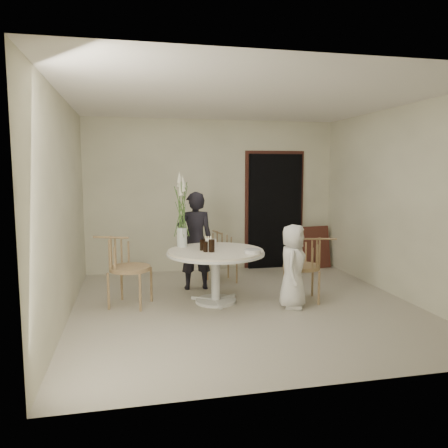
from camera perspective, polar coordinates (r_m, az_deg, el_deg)
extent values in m
plane|color=#BAAF9F|center=(5.95, 2.76, -10.64)|extent=(4.50, 4.50, 0.00)
plane|color=white|center=(5.74, 2.92, 15.98)|extent=(4.50, 4.50, 0.00)
plane|color=#EEE9C7|center=(7.88, -1.42, 3.71)|extent=(4.50, 0.00, 4.50)
plane|color=#EEE9C7|center=(3.58, 12.23, -0.45)|extent=(4.50, 0.00, 4.50)
plane|color=#EEE9C7|center=(5.55, -20.23, 1.88)|extent=(0.00, 4.50, 4.50)
plane|color=#EEE9C7|center=(6.64, 21.97, 2.58)|extent=(0.00, 4.50, 4.50)
cube|color=black|center=(8.14, 6.65, 1.65)|extent=(1.00, 0.10, 2.10)
cube|color=#52241C|center=(8.17, 6.57, 2.10)|extent=(1.12, 0.03, 2.22)
cylinder|color=silver|center=(6.10, -1.08, -9.99)|extent=(0.56, 0.56, 0.04)
cylinder|color=silver|center=(6.01, -1.09, -7.03)|extent=(0.12, 0.12, 0.65)
cylinder|color=silver|center=(5.94, -1.10, -3.85)|extent=(1.33, 1.33, 0.03)
cylinder|color=white|center=(5.94, -1.10, -3.61)|extent=(1.30, 1.30, 0.04)
cube|color=#52241C|center=(8.27, 11.86, -3.00)|extent=(0.61, 0.26, 0.78)
cylinder|color=tan|center=(6.91, -1.16, -6.34)|extent=(0.03, 0.03, 0.42)
cylinder|color=tan|center=(7.04, 1.68, -6.09)|extent=(0.03, 0.03, 0.42)
cylinder|color=tan|center=(7.25, -2.16, -5.71)|extent=(0.03, 0.03, 0.42)
cylinder|color=tan|center=(7.37, 0.57, -5.49)|extent=(0.03, 0.03, 0.42)
cylinder|color=tan|center=(7.09, -0.27, -4.12)|extent=(0.46, 0.46, 0.05)
cylinder|color=tan|center=(6.38, 7.86, -7.34)|extent=(0.03, 0.03, 0.46)
cylinder|color=tan|center=(5.99, 8.45, -8.30)|extent=(0.03, 0.03, 0.46)
cylinder|color=tan|center=(6.45, 11.48, -7.25)|extent=(0.03, 0.03, 0.46)
cylinder|color=tan|center=(6.07, 12.29, -8.19)|extent=(0.03, 0.03, 0.46)
cylinder|color=tan|center=(6.16, 10.07, -5.51)|extent=(0.51, 0.51, 0.05)
cylinder|color=tan|center=(5.76, -10.89, -8.83)|extent=(0.03, 0.03, 0.49)
cylinder|color=tan|center=(6.16, -9.48, -7.77)|extent=(0.03, 0.03, 0.49)
cylinder|color=tan|center=(5.92, -14.86, -8.50)|extent=(0.03, 0.03, 0.49)
cylinder|color=tan|center=(6.31, -13.23, -7.51)|extent=(0.03, 0.03, 0.49)
cylinder|color=tan|center=(5.97, -12.18, -5.69)|extent=(0.54, 0.54, 0.05)
imported|color=black|center=(6.63, -3.80, -2.19)|extent=(0.55, 0.37, 1.49)
imported|color=white|center=(5.82, 8.98, -5.48)|extent=(0.57, 0.64, 1.11)
cylinder|color=white|center=(6.13, -2.03, -2.56)|extent=(0.23, 0.23, 0.11)
cylinder|color=beige|center=(6.12, -2.03, -1.83)|extent=(0.01, 0.01, 0.05)
cylinder|color=beige|center=(6.15, -1.74, -1.78)|extent=(0.01, 0.01, 0.05)
cylinder|color=beige|center=(6.13, -2.39, -1.82)|extent=(0.01, 0.01, 0.05)
cylinder|color=beige|center=(6.09, -1.80, -1.88)|extent=(0.01, 0.01, 0.05)
cylinder|color=beige|center=(6.09, -2.24, -1.88)|extent=(0.01, 0.01, 0.05)
cylinder|color=black|center=(5.80, -2.43, -3.00)|extent=(0.08, 0.08, 0.13)
cylinder|color=black|center=(5.78, -1.62, -2.86)|extent=(0.09, 0.09, 0.17)
cylinder|color=black|center=(5.91, -2.84, -2.74)|extent=(0.07, 0.07, 0.15)
cylinder|color=black|center=(6.00, -2.76, -2.62)|extent=(0.09, 0.09, 0.14)
cylinder|color=white|center=(5.70, 3.74, -3.59)|extent=(0.27, 0.27, 0.05)
cylinder|color=silver|center=(6.20, -5.50, -1.74)|extent=(0.14, 0.14, 0.27)
cylinder|color=#4B7431|center=(6.16, -5.29, 1.38)|extent=(0.01, 0.01, 0.68)
cone|color=white|center=(6.14, -5.32, 4.52)|extent=(0.07, 0.07, 0.17)
cylinder|color=#4B7431|center=(6.18, -5.45, 1.66)|extent=(0.01, 0.01, 0.73)
cone|color=white|center=(6.16, -5.49, 5.06)|extent=(0.07, 0.07, 0.17)
cylinder|color=#4B7431|center=(6.18, -5.69, 1.93)|extent=(0.01, 0.01, 0.79)
cone|color=white|center=(6.15, -5.73, 5.60)|extent=(0.07, 0.07, 0.17)
cylinder|color=#4B7431|center=(6.15, -5.82, 2.18)|extent=(0.01, 0.01, 0.85)
cone|color=white|center=(6.13, -5.87, 6.13)|extent=(0.07, 0.07, 0.17)
cylinder|color=#4B7431|center=(6.14, -5.74, 1.35)|extent=(0.01, 0.01, 0.68)
cone|color=white|center=(6.11, -5.78, 4.50)|extent=(0.07, 0.07, 0.17)
cylinder|color=#4B7431|center=(6.12, -5.52, 1.61)|extent=(0.01, 0.01, 0.73)
cone|color=white|center=(6.10, -5.56, 5.04)|extent=(0.07, 0.07, 0.17)
cylinder|color=#4B7431|center=(6.13, -5.32, 1.90)|extent=(0.01, 0.01, 0.79)
cone|color=white|center=(6.11, -5.36, 5.59)|extent=(0.07, 0.07, 0.17)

